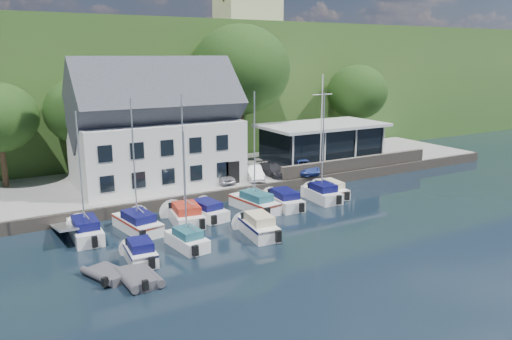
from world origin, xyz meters
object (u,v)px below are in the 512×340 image
object	(u,v)px
boat_r1_3	(206,209)
car_silver	(222,176)
harbor_building	(157,134)
boat_r2_1	(185,186)
dinghy_1	(138,276)
boat_r1_2	(183,163)
boat_r2_0	(140,250)
boat_r2_2	(257,224)
car_white	(254,172)
club_pavilion	(322,143)
dinghy_0	(109,273)
boat_r1_4	(254,153)
boat_r1_6	(323,147)
car_dgrey	(273,170)
boat_r1_0	(80,173)
car_blue	(303,166)
boat_r1_5	(283,198)
boat_r1_7	(329,188)
boat_r1_1	(134,170)
flagpole	(321,124)

from	to	relation	value
boat_r1_3	car_silver	bearing A→B (deg)	44.39
harbor_building	boat_r2_1	bearing A→B (deg)	-101.89
dinghy_1	boat_r1_2	bearing A→B (deg)	49.79
boat_r2_0	boat_r2_2	distance (m)	8.43
car_white	club_pavilion	bearing A→B (deg)	34.38
boat_r2_2	club_pavilion	bearing A→B (deg)	47.14
harbor_building	dinghy_0	distance (m)	18.63
harbor_building	boat_r1_4	xyz separation A→B (m)	(4.90, -8.94, -0.66)
boat_r1_2	boat_r2_0	size ratio (longest dim) A/B	1.93
boat_r1_4	boat_r1_6	world-z (taller)	boat_r1_4
car_dgrey	boat_r1_0	size ratio (longest dim) A/B	0.44
car_blue	boat_r2_0	distance (m)	22.09
car_dgrey	dinghy_1	size ratio (longest dim) A/B	1.23
boat_r1_4	boat_r2_2	world-z (taller)	boat_r1_4
club_pavilion	boat_r2_2	bearing A→B (deg)	-139.41
car_dgrey	boat_r1_6	bearing A→B (deg)	-81.31
boat_r1_5	boat_r1_6	size ratio (longest dim) A/B	0.68
boat_r1_5	boat_r1_6	xyz separation A→B (m)	(3.86, -0.14, 3.95)
boat_r1_0	boat_r1_6	world-z (taller)	boat_r1_6
harbor_building	car_silver	world-z (taller)	harbor_building
car_white	harbor_building	bearing A→B (deg)	173.50
dinghy_1	harbor_building	bearing A→B (deg)	63.93
car_dgrey	boat_r1_4	xyz separation A→B (m)	(-5.28, -5.73, 3.11)
harbor_building	boat_r1_6	bearing A→B (deg)	-40.20
boat_r1_7	dinghy_0	world-z (taller)	boat_r1_7
boat_r2_1	boat_r1_0	bearing A→B (deg)	129.97
car_dgrey	dinghy_1	xyz separation A→B (m)	(-17.32, -13.94, -1.20)
car_silver	boat_r2_0	world-z (taller)	car_silver
harbor_building	dinghy_1	size ratio (longest dim) A/B	4.42
dinghy_1	car_white	bearing A→B (deg)	38.67
boat_r1_1	flagpole	bearing A→B (deg)	3.79
car_blue	boat_r1_2	xyz separation A→B (m)	(-14.36, -5.22, 2.85)
car_silver	boat_r2_0	xyz separation A→B (m)	(-11.01, -11.16, -0.90)
car_dgrey	boat_r1_0	xyz separation A→B (m)	(-18.43, -5.50, 2.99)
car_silver	boat_r1_5	bearing A→B (deg)	-65.95
car_dgrey	boat_r2_2	xyz separation A→B (m)	(-7.93, -10.79, -0.80)
car_silver	boat_r1_2	bearing A→B (deg)	-133.39
car_silver	car_blue	bearing A→B (deg)	-2.84
car_silver	boat_r1_2	distance (m)	8.88
boat_r1_3	car_dgrey	bearing A→B (deg)	21.20
club_pavilion	boat_r2_2	xyz separation A→B (m)	(-15.75, -13.50, -2.27)
boat_r2_0	boat_r2_1	xyz separation A→B (m)	(3.29, 0.60, 3.41)
car_dgrey	boat_r1_0	world-z (taller)	boat_r1_0
boat_r1_5	dinghy_1	xyz separation A→B (m)	(-14.49, -7.81, -0.35)
car_silver	dinghy_1	distance (m)	18.44
harbor_building	boat_r1_1	distance (m)	10.28
boat_r1_0	boat_r1_5	world-z (taller)	boat_r1_0
boat_r2_1	dinghy_0	bearing A→B (deg)	-166.05
car_blue	boat_r1_3	bearing A→B (deg)	-145.84
car_dgrey	boat_r2_1	world-z (taller)	boat_r2_1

